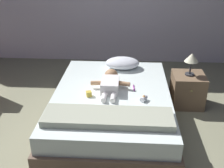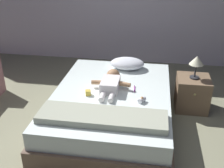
{
  "view_description": "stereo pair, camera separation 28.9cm",
  "coord_description": "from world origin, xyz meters",
  "px_view_note": "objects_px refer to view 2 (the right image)",
  "views": [
    {
      "loc": [
        0.21,
        -2.3,
        2.04
      ],
      "look_at": [
        0.02,
        0.72,
        0.55
      ],
      "focal_mm": 44.01,
      "sensor_mm": 36.0,
      "label": 1
    },
    {
      "loc": [
        0.5,
        -2.27,
        2.04
      ],
      "look_at": [
        0.02,
        0.72,
        0.55
      ],
      "focal_mm": 44.01,
      "sensor_mm": 36.0,
      "label": 2
    }
  ],
  "objects_px": {
    "bed": "(112,107)",
    "baby": "(111,83)",
    "lamp": "(197,62)",
    "baby_bottle": "(142,100)",
    "nightstand": "(192,93)",
    "toothbrush": "(134,88)",
    "toy_block": "(88,93)",
    "pillow": "(127,63)"
  },
  "relations": [
    {
      "from": "bed",
      "to": "baby",
      "type": "xyz_separation_m",
      "value": [
        -0.03,
        0.09,
        0.3
      ]
    },
    {
      "from": "baby_bottle",
      "to": "lamp",
      "type": "bearing_deg",
      "value": 48.15
    },
    {
      "from": "baby",
      "to": "toothbrush",
      "type": "xyz_separation_m",
      "value": [
        0.3,
        0.02,
        -0.07
      ]
    },
    {
      "from": "baby",
      "to": "lamp",
      "type": "distance_m",
      "value": 1.18
    },
    {
      "from": "baby",
      "to": "toothbrush",
      "type": "height_order",
      "value": "baby"
    },
    {
      "from": "baby",
      "to": "toothbrush",
      "type": "distance_m",
      "value": 0.3
    },
    {
      "from": "bed",
      "to": "toy_block",
      "type": "bearing_deg",
      "value": -151.82
    },
    {
      "from": "bed",
      "to": "baby_bottle",
      "type": "distance_m",
      "value": 0.51
    },
    {
      "from": "bed",
      "to": "pillow",
      "type": "relative_size",
      "value": 4.23
    },
    {
      "from": "lamp",
      "to": "baby_bottle",
      "type": "bearing_deg",
      "value": -131.85
    },
    {
      "from": "bed",
      "to": "toy_block",
      "type": "xyz_separation_m",
      "value": [
        -0.27,
        -0.14,
        0.26
      ]
    },
    {
      "from": "baby",
      "to": "toothbrush",
      "type": "bearing_deg",
      "value": 3.56
    },
    {
      "from": "baby",
      "to": "lamp",
      "type": "height_order",
      "value": "lamp"
    },
    {
      "from": "lamp",
      "to": "toy_block",
      "type": "height_order",
      "value": "lamp"
    },
    {
      "from": "bed",
      "to": "baby",
      "type": "bearing_deg",
      "value": 106.59
    },
    {
      "from": "nightstand",
      "to": "lamp",
      "type": "height_order",
      "value": "lamp"
    },
    {
      "from": "lamp",
      "to": "baby_bottle",
      "type": "height_order",
      "value": "lamp"
    },
    {
      "from": "baby",
      "to": "lamp",
      "type": "bearing_deg",
      "value": 22.15
    },
    {
      "from": "baby",
      "to": "baby_bottle",
      "type": "relative_size",
      "value": 5.78
    },
    {
      "from": "bed",
      "to": "nightstand",
      "type": "bearing_deg",
      "value": 26.59
    },
    {
      "from": "toothbrush",
      "to": "baby_bottle",
      "type": "relative_size",
      "value": 1.42
    },
    {
      "from": "nightstand",
      "to": "lamp",
      "type": "bearing_deg",
      "value": 90.0
    },
    {
      "from": "bed",
      "to": "nightstand",
      "type": "xyz_separation_m",
      "value": [
        1.05,
        0.53,
        0.01
      ]
    },
    {
      "from": "bed",
      "to": "lamp",
      "type": "distance_m",
      "value": 1.27
    },
    {
      "from": "nightstand",
      "to": "toy_block",
      "type": "relative_size",
      "value": 6.01
    },
    {
      "from": "toy_block",
      "to": "baby_bottle",
      "type": "relative_size",
      "value": 0.68
    },
    {
      "from": "toy_block",
      "to": "lamp",
      "type": "bearing_deg",
      "value": 26.92
    },
    {
      "from": "bed",
      "to": "nightstand",
      "type": "height_order",
      "value": "nightstand"
    },
    {
      "from": "toy_block",
      "to": "nightstand",
      "type": "bearing_deg",
      "value": 26.92
    },
    {
      "from": "toy_block",
      "to": "baby_bottle",
      "type": "height_order",
      "value": "baby_bottle"
    },
    {
      "from": "lamp",
      "to": "baby_bottle",
      "type": "xyz_separation_m",
      "value": [
        -0.67,
        -0.74,
        -0.22
      ]
    },
    {
      "from": "bed",
      "to": "baby",
      "type": "distance_m",
      "value": 0.32
    },
    {
      "from": "toothbrush",
      "to": "toy_block",
      "type": "height_order",
      "value": "toy_block"
    },
    {
      "from": "bed",
      "to": "baby",
      "type": "relative_size",
      "value": 3.15
    },
    {
      "from": "toothbrush",
      "to": "nightstand",
      "type": "bearing_deg",
      "value": 28.29
    },
    {
      "from": "bed",
      "to": "pillow",
      "type": "xyz_separation_m",
      "value": [
        0.11,
        0.76,
        0.31
      ]
    },
    {
      "from": "nightstand",
      "to": "toy_block",
      "type": "height_order",
      "value": "toy_block"
    },
    {
      "from": "toothbrush",
      "to": "baby_bottle",
      "type": "bearing_deg",
      "value": -70.78
    },
    {
      "from": "lamp",
      "to": "toy_block",
      "type": "xyz_separation_m",
      "value": [
        -1.32,
        -0.67,
        -0.22
      ]
    },
    {
      "from": "bed",
      "to": "toothbrush",
      "type": "bearing_deg",
      "value": 21.41
    },
    {
      "from": "pillow",
      "to": "bed",
      "type": "bearing_deg",
      "value": -98.07
    },
    {
      "from": "bed",
      "to": "toothbrush",
      "type": "distance_m",
      "value": 0.37
    }
  ]
}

